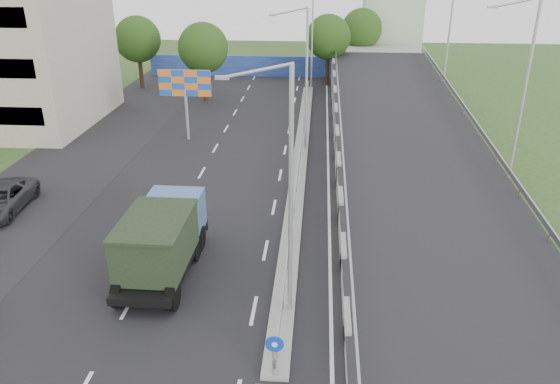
# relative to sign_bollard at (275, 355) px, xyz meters

# --- Properties ---
(road_surface) EXTENTS (26.00, 90.00, 0.04)m
(road_surface) POSITION_rel_sign_bollard_xyz_m (-3.00, 17.83, -1.03)
(road_surface) COLOR black
(road_surface) RESTS_ON ground
(parking_strip) EXTENTS (8.00, 90.00, 0.05)m
(parking_strip) POSITION_rel_sign_bollard_xyz_m (-16.00, 17.83, -1.03)
(parking_strip) COLOR black
(parking_strip) RESTS_ON ground
(median) EXTENTS (1.00, 44.00, 0.20)m
(median) POSITION_rel_sign_bollard_xyz_m (0.00, 21.83, -0.93)
(median) COLOR gray
(median) RESTS_ON ground
(overpass_ramp) EXTENTS (10.00, 50.00, 3.50)m
(overpass_ramp) POSITION_rel_sign_bollard_xyz_m (7.50, 21.83, 0.72)
(overpass_ramp) COLOR gray
(overpass_ramp) RESTS_ON ground
(median_guardrail) EXTENTS (0.09, 44.00, 0.71)m
(median_guardrail) POSITION_rel_sign_bollard_xyz_m (0.00, 21.83, -0.28)
(median_guardrail) COLOR gray
(median_guardrail) RESTS_ON median
(sign_bollard) EXTENTS (0.64, 0.23, 1.67)m
(sign_bollard) POSITION_rel_sign_bollard_xyz_m (0.00, 0.00, 0.00)
(sign_bollard) COLOR black
(sign_bollard) RESTS_ON median
(lamp_post_near) EXTENTS (2.74, 0.18, 10.08)m
(lamp_post_near) POSITION_rel_sign_bollard_xyz_m (0.11, 3.83, 4.77)
(lamp_post_near) COLOR #B2B5B7
(lamp_post_near) RESTS_ON median
(lamp_post_mid) EXTENTS (2.74, 0.18, 10.08)m
(lamp_post_mid) POSITION_rel_sign_bollard_xyz_m (0.11, 23.83, 4.77)
(lamp_post_mid) COLOR #B2B5B7
(lamp_post_mid) RESTS_ON median
(lamp_post_far) EXTENTS (2.74, 0.18, 10.08)m
(lamp_post_far) POSITION_rel_sign_bollard_xyz_m (0.11, 43.83, 4.77)
(lamp_post_far) COLOR #B2B5B7
(lamp_post_far) RESTS_ON median
(blue_wall) EXTENTS (30.00, 0.50, 2.40)m
(blue_wall) POSITION_rel_sign_bollard_xyz_m (-4.00, 49.83, 0.17)
(blue_wall) COLOR navy
(blue_wall) RESTS_ON ground
(church) EXTENTS (7.00, 7.00, 13.80)m
(church) POSITION_rel_sign_bollard_xyz_m (10.00, 57.83, 4.28)
(church) COLOR #B2CCAD
(church) RESTS_ON ground
(billboard) EXTENTS (4.00, 0.24, 5.50)m
(billboard) POSITION_rel_sign_bollard_xyz_m (-9.00, 25.83, 3.15)
(billboard) COLOR #B2B5B7
(billboard) RESTS_ON ground
(tree_left_mid) EXTENTS (4.80, 4.80, 7.60)m
(tree_left_mid) POSITION_rel_sign_bollard_xyz_m (-10.00, 37.83, 4.14)
(tree_left_mid) COLOR black
(tree_left_mid) RESTS_ON ground
(tree_median_far) EXTENTS (4.80, 4.80, 7.60)m
(tree_median_far) POSITION_rel_sign_bollard_xyz_m (2.00, 45.83, 4.14)
(tree_median_far) COLOR black
(tree_median_far) RESTS_ON ground
(tree_left_far) EXTENTS (4.80, 4.80, 7.60)m
(tree_left_far) POSITION_rel_sign_bollard_xyz_m (-18.00, 42.83, 4.14)
(tree_left_far) COLOR black
(tree_left_far) RESTS_ON ground
(tree_ramp_far) EXTENTS (4.80, 4.80, 7.60)m
(tree_ramp_far) POSITION_rel_sign_bollard_xyz_m (6.00, 52.83, 4.14)
(tree_ramp_far) COLOR black
(tree_ramp_far) RESTS_ON ground
(dump_truck) EXTENTS (2.89, 7.26, 3.19)m
(dump_truck) POSITION_rel_sign_bollard_xyz_m (-5.67, 6.59, 0.73)
(dump_truck) COLOR black
(dump_truck) RESTS_ON ground
(parked_car_c) EXTENTS (2.87, 5.63, 1.52)m
(parked_car_c) POSITION_rel_sign_bollard_xyz_m (-16.68, 12.19, -0.27)
(parked_car_c) COLOR #2F3034
(parked_car_c) RESTS_ON ground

